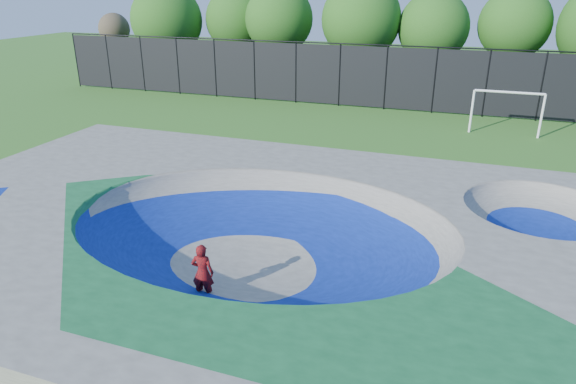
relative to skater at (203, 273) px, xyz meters
name	(u,v)px	position (x,y,z in m)	size (l,w,h in m)	color
ground	(260,265)	(0.70, 2.09, -0.79)	(120.00, 120.00, 0.00)	#2E651C
skate_deck	(260,242)	(0.70, 2.09, -0.04)	(22.00, 14.00, 1.50)	gray
skater	(203,273)	(0.00, 0.00, 0.00)	(0.58, 0.38, 1.58)	#BA0E0F
skateboard	(205,298)	(0.00, 0.00, -0.77)	(0.78, 0.22, 0.05)	black
soccer_goal	(507,105)	(7.77, 19.14, 0.85)	(3.56, 0.12, 2.36)	white
fence	(386,76)	(0.70, 23.09, 1.31)	(48.09, 0.09, 4.04)	black
treeline	(426,23)	(2.43, 27.69, 4.25)	(51.74, 7.56, 8.02)	#463823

